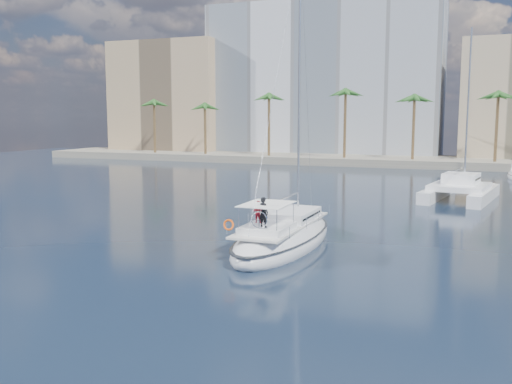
% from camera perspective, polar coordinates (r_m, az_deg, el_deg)
% --- Properties ---
extents(ground, '(160.00, 160.00, 0.00)m').
position_cam_1_polar(ground, '(36.64, -2.90, -4.77)').
color(ground, black).
rests_on(ground, ground).
extents(quay, '(120.00, 14.00, 1.20)m').
position_cam_1_polar(quay, '(95.10, 12.13, 3.12)').
color(quay, gray).
rests_on(quay, ground).
extents(building_modern, '(42.00, 16.00, 28.00)m').
position_cam_1_polar(building_modern, '(109.15, 6.99, 10.84)').
color(building_modern, silver).
rests_on(building_modern, ground).
extents(building_tan_left, '(22.00, 14.00, 22.00)m').
position_cam_1_polar(building_tan_left, '(116.39, -8.21, 9.14)').
color(building_tan_left, tan).
rests_on(building_tan_left, ground).
extents(palm_left, '(3.60, 3.60, 12.30)m').
position_cam_1_polar(palm_left, '(102.01, -7.54, 8.96)').
color(palm_left, brown).
rests_on(palm_left, ground).
extents(palm_centre, '(3.60, 3.60, 12.30)m').
position_cam_1_polar(palm_centre, '(90.90, 11.91, 9.03)').
color(palm_centre, brown).
rests_on(palm_centre, ground).
extents(main_sloop, '(4.47, 13.12, 19.33)m').
position_cam_1_polar(main_sloop, '(34.62, 2.78, -4.55)').
color(main_sloop, white).
rests_on(main_sloop, ground).
extents(catamaran, '(7.19, 11.65, 16.03)m').
position_cam_1_polar(catamaran, '(56.81, 19.76, 0.38)').
color(catamaran, white).
rests_on(catamaran, ground).
extents(seagull, '(1.18, 0.51, 0.22)m').
position_cam_1_polar(seagull, '(42.78, 0.05, -1.61)').
color(seagull, silver).
rests_on(seagull, ground).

